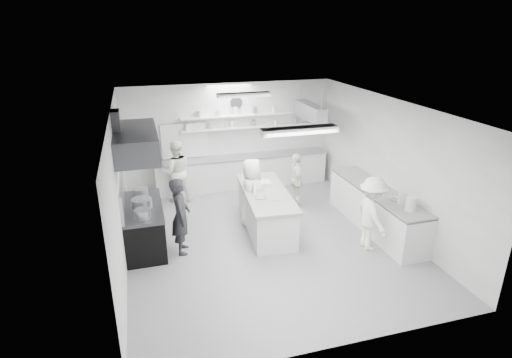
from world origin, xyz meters
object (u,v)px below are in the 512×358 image
object	(u,v)px
prep_island	(266,211)
right_counter	(376,209)
cook_stove	(181,216)
back_counter	(243,172)
cook_back	(176,171)
stove	(144,227)

from	to	relation	value
prep_island	right_counter	bearing A→B (deg)	-9.79
right_counter	cook_stove	bearing A→B (deg)	178.07
prep_island	back_counter	bearing A→B (deg)	91.84
prep_island	cook_stove	bearing A→B (deg)	-161.10
prep_island	cook_back	distance (m)	2.91
prep_island	cook_stove	distance (m)	2.10
stove	right_counter	xyz separation A→B (m)	(5.25, -0.60, 0.02)
back_counter	right_counter	xyz separation A→B (m)	(2.35, -3.40, 0.01)
cook_stove	cook_back	bearing A→B (deg)	1.99
back_counter	cook_back	world-z (taller)	cook_back
stove	cook_back	bearing A→B (deg)	67.60
cook_back	stove	bearing A→B (deg)	67.72
stove	back_counter	distance (m)	4.03
back_counter	cook_back	distance (m)	2.06
stove	right_counter	size ratio (longest dim) A/B	0.55
right_counter	prep_island	world-z (taller)	right_counter
stove	right_counter	distance (m)	5.28
stove	cook_stove	distance (m)	0.95
prep_island	cook_stove	world-z (taller)	cook_stove
prep_island	cook_stove	xyz separation A→B (m)	(-2.01, -0.50, 0.38)
cook_stove	cook_back	distance (m)	2.75
prep_island	cook_back	world-z (taller)	cook_back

